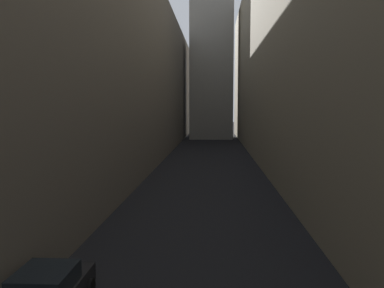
{
  "coord_description": "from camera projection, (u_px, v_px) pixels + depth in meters",
  "views": [
    {
      "loc": [
        0.67,
        6.0,
        6.39
      ],
      "look_at": [
        0.0,
        17.76,
        5.3
      ],
      "focal_mm": 37.15,
      "sensor_mm": 36.0,
      "label": 1
    }
  ],
  "objects": [
    {
      "name": "ground_plane",
      "position": [
        208.0,
        167.0,
        42.38
      ],
      "size": [
        264.0,
        264.0,
        0.0
      ],
      "primitive_type": "plane",
      "color": "black"
    },
    {
      "name": "building_block_right",
      "position": [
        321.0,
        45.0,
        42.49
      ],
      "size": [
        13.16,
        108.0,
        25.98
      ],
      "primitive_type": "cube",
      "color": "gray",
      "rests_on": "ground"
    },
    {
      "name": "building_block_left",
      "position": [
        88.0,
        72.0,
        44.18
      ],
      "size": [
        15.95,
        108.0,
        20.54
      ],
      "primitive_type": "cube",
      "color": "#60594F",
      "rests_on": "ground"
    }
  ]
}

